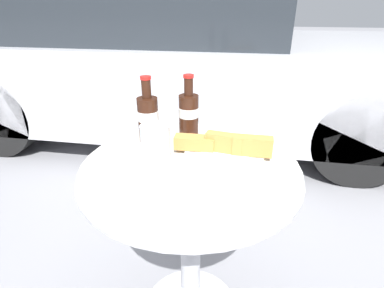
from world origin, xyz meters
name	(u,v)px	position (x,y,z in m)	size (l,w,h in m)	color
bistro_table	(190,207)	(0.00, 0.00, 0.52)	(0.68, 0.68, 0.69)	#B7B7BC
cola_bottle_left	(148,117)	(-0.17, 0.14, 0.78)	(0.07, 0.07, 0.23)	#33190F
cola_bottle_right	(189,114)	(-0.04, 0.20, 0.78)	(0.07, 0.07, 0.23)	#33190F
drinking_glass	(156,153)	(-0.08, -0.08, 0.76)	(0.08, 0.08, 0.15)	silver
lunch_plate_near	(224,148)	(0.10, 0.07, 0.71)	(0.31, 0.25, 0.07)	white
parked_car	(179,65)	(-0.44, 1.95, 0.60)	(4.30, 1.81, 1.24)	#B7B7BC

